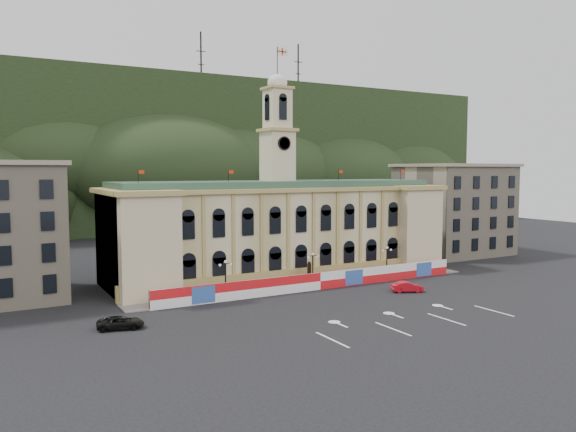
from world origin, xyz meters
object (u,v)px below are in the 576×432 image
lamp_center (313,267)px  red_sedan (407,287)px  statue (309,278)px  black_suv (121,323)px

lamp_center → red_sedan: lamp_center is taller
statue → black_suv: size_ratio=0.68×
lamp_center → black_suv: 31.23m
statue → black_suv: (-30.00, -9.33, -0.48)m
red_sedan → black_suv: 39.98m
statue → black_suv: 31.42m
statue → lamp_center: 2.14m
lamp_center → red_sedan: 13.96m
statue → lamp_center: size_ratio=0.72×
statue → black_suv: bearing=-162.7°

